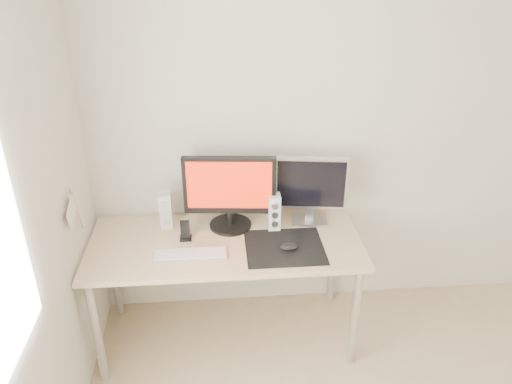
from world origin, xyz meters
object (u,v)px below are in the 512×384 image
second_monitor (311,187)px  keyboard (190,254)px  mouse (289,247)px  main_monitor (230,190)px  desk (225,252)px  speaker_right (274,212)px  phone_dock (185,234)px  speaker_left (166,210)px

second_monitor → keyboard: (-0.73, -0.32, -0.23)m
mouse → second_monitor: second_monitor is taller
main_monitor → keyboard: 0.45m
mouse → keyboard: size_ratio=0.24×
main_monitor → second_monitor: 0.50m
main_monitor → keyboard: main_monitor is taller
mouse → desk: mouse is taller
main_monitor → speaker_right: (0.26, -0.04, -0.14)m
phone_dock → desk: bearing=-8.9°
second_monitor → speaker_right: (-0.23, -0.07, -0.13)m
second_monitor → main_monitor: bearing=-176.6°
speaker_right → phone_dock: speaker_right is taller
second_monitor → keyboard: bearing=-156.2°
desk → main_monitor: 0.37m
mouse → second_monitor: 0.42m
speaker_right → keyboard: bearing=-153.2°
mouse → speaker_left: speaker_left is taller
speaker_left → keyboard: speaker_left is taller
mouse → speaker_left: bearing=155.5°
speaker_right → main_monitor: bearing=171.3°
second_monitor → phone_dock: (-0.77, -0.15, -0.20)m
main_monitor → mouse: bearing=-41.8°
mouse → keyboard: bearing=-179.3°
desk → keyboard: 0.26m
desk → speaker_left: 0.44m
second_monitor → speaker_left: 0.89m
mouse → desk: (-0.36, 0.13, -0.10)m
mouse → speaker_right: (-0.06, 0.25, 0.09)m
main_monitor → keyboard: (-0.24, -0.29, -0.25)m
main_monitor → desk: bearing=-103.9°
speaker_left → desk: bearing=-29.1°
keyboard → speaker_left: bearing=114.5°
keyboard → speaker_right: bearing=26.8°
mouse → phone_dock: 0.61m
mouse → phone_dock: bearing=164.4°
main_monitor → phone_dock: (-0.27, -0.12, -0.22)m
mouse → second_monitor: bearing=61.1°
second_monitor → phone_dock: size_ratio=3.60×
speaker_right → keyboard: size_ratio=0.55×
main_monitor → phone_dock: main_monitor is taller
keyboard → second_monitor: bearing=23.8°
main_monitor → keyboard: bearing=-129.1°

